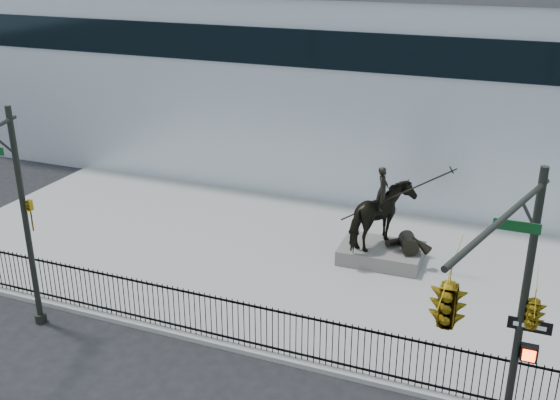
% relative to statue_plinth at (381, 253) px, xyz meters
% --- Properties ---
extents(ground, '(120.00, 120.00, 0.00)m').
position_rel_statue_plinth_xyz_m(ground, '(-2.01, -8.18, -0.43)').
color(ground, black).
rests_on(ground, ground).
extents(plaza, '(30.00, 12.00, 0.15)m').
position_rel_statue_plinth_xyz_m(plaza, '(-2.01, -1.18, -0.36)').
color(plaza, gray).
rests_on(plaza, ground).
extents(building, '(44.00, 14.00, 9.00)m').
position_rel_statue_plinth_xyz_m(building, '(-2.01, 11.82, 4.07)').
color(building, silver).
rests_on(building, ground).
extents(picket_fence, '(22.10, 0.10, 1.50)m').
position_rel_statue_plinth_xyz_m(picket_fence, '(-2.01, -6.93, 0.47)').
color(picket_fence, black).
rests_on(picket_fence, plaza).
extents(statue_plinth, '(3.05, 2.14, 0.56)m').
position_rel_statue_plinth_xyz_m(statue_plinth, '(0.00, 0.00, 0.00)').
color(statue_plinth, '#605D58').
rests_on(statue_plinth, plaza).
extents(equestrian_statue, '(3.84, 2.42, 3.25)m').
position_rel_statue_plinth_xyz_m(equestrian_statue, '(0.06, 0.00, 1.46)').
color(equestrian_statue, black).
rests_on(equestrian_statue, statue_plinth).
extents(traffic_signal_left, '(1.52, 4.84, 7.00)m').
position_rel_statue_plinth_xyz_m(traffic_signal_left, '(-8.76, -8.81, 3.60)').
color(traffic_signal_left, black).
rests_on(traffic_signal_left, ground).
extents(traffic_signal_right, '(2.17, 6.86, 7.00)m').
position_rel_statue_plinth_xyz_m(traffic_signal_right, '(4.46, -10.19, 4.42)').
color(traffic_signal_right, black).
rests_on(traffic_signal_right, ground).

